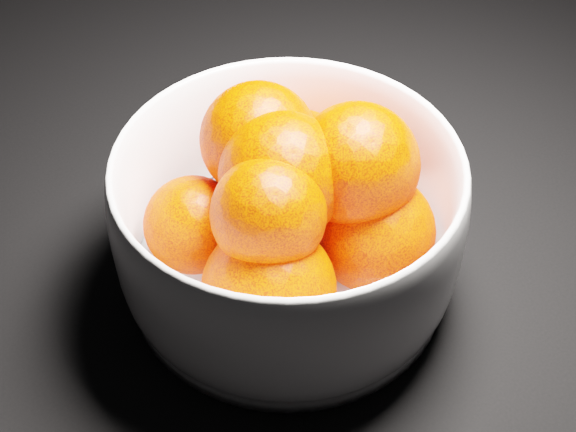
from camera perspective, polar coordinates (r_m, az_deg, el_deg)
bowl at (r=0.54m, az=0.00°, el=-0.43°), size 0.24×0.24×0.11m
orange_pile at (r=0.53m, az=0.49°, el=1.15°), size 0.17×0.17×0.13m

